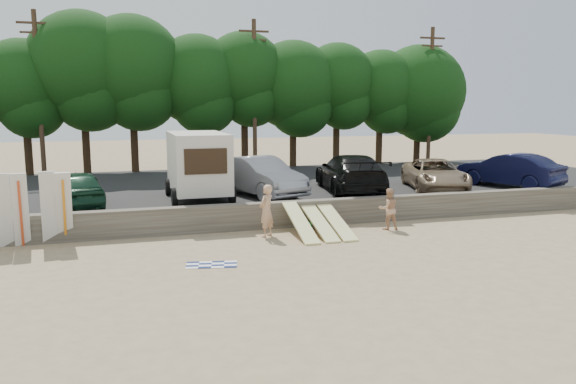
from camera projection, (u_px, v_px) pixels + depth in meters
name	position (u px, v px, depth m)	size (l,w,h in m)	color
ground	(308.00, 245.00, 18.94)	(120.00, 120.00, 0.00)	tan
seawall	(283.00, 214.00, 21.70)	(44.00, 0.50, 1.00)	#6B6356
parking_lot	(242.00, 190.00, 28.81)	(44.00, 14.50, 0.70)	#282828
treeline	(221.00, 80.00, 34.69)	(34.15, 6.35, 9.35)	#382616
utility_poles	(254.00, 92.00, 33.80)	(25.80, 0.26, 9.00)	#473321
box_trailer	(198.00, 162.00, 23.83)	(2.56, 4.48, 2.82)	beige
car_1	(77.00, 188.00, 22.11)	(1.72, 4.28, 1.46)	#143724
car_2	(260.00, 176.00, 24.92)	(1.81, 5.18, 1.71)	gray
car_3	(350.00, 173.00, 25.97)	(2.43, 5.99, 1.74)	black
car_4	(435.00, 174.00, 26.65)	(2.38, 5.15, 1.43)	#897157
car_5	(509.00, 170.00, 27.48)	(1.74, 4.99, 1.64)	black
surfboard_upright_1	(3.00, 211.00, 18.32)	(0.50, 0.06, 2.60)	silver
surfboard_upright_2	(21.00, 210.00, 18.45)	(0.50, 0.06, 2.60)	silver
surfboard_upright_3	(49.00, 208.00, 18.77)	(0.50, 0.06, 2.60)	silver
surfboard_upright_4	(64.00, 208.00, 18.90)	(0.50, 0.06, 2.60)	silver
surfboard_low_0	(300.00, 222.00, 20.20)	(0.56, 3.00, 0.07)	#F8F19C
surfboard_low_1	(319.00, 222.00, 20.49)	(0.56, 3.00, 0.07)	#F8F19C
surfboard_low_2	(336.00, 221.00, 20.67)	(0.56, 3.00, 0.07)	#F8F19C
beachgoer_a	(266.00, 211.00, 20.03)	(0.69, 0.45, 1.90)	tan
beachgoer_b	(388.00, 209.00, 21.27)	(0.77, 0.60, 1.58)	tan
cooler	(306.00, 225.00, 21.32)	(0.38, 0.30, 0.32)	#268E4F
gear_bag	(319.00, 225.00, 21.55)	(0.30, 0.25, 0.22)	#D05718
beach_towel	(212.00, 265.00, 16.64)	(1.50, 1.50, 0.00)	white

